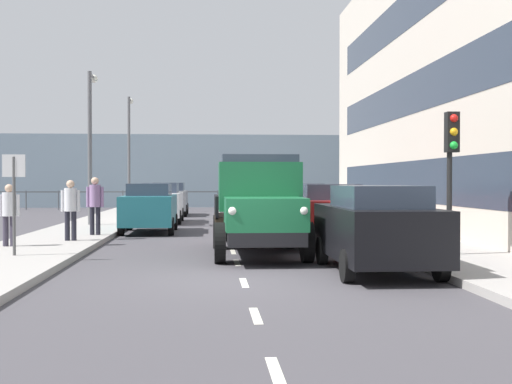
% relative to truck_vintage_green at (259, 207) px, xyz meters
% --- Properties ---
extents(ground_plane, '(80.00, 80.00, 0.00)m').
position_rel_truck_vintage_green_xyz_m(ground_plane, '(0.59, -6.69, -1.18)').
color(ground_plane, '#423F44').
extents(sidewalk_left, '(2.72, 41.27, 0.15)m').
position_rel_truck_vintage_green_xyz_m(sidewalk_left, '(-4.40, -6.69, -1.10)').
color(sidewalk_left, '#9E9993').
rests_on(sidewalk_left, ground_plane).
extents(sidewalk_right, '(2.72, 41.27, 0.15)m').
position_rel_truck_vintage_green_xyz_m(sidewalk_right, '(5.58, -6.69, -1.10)').
color(sidewalk_right, '#9E9993').
rests_on(sidewalk_right, ground_plane).
extents(road_centreline_markings, '(0.12, 38.24, 0.01)m').
position_rel_truck_vintage_green_xyz_m(road_centreline_markings, '(0.59, -6.39, -1.17)').
color(road_centreline_markings, silver).
rests_on(road_centreline_markings, ground_plane).
extents(sea_horizon, '(80.00, 0.80, 5.00)m').
position_rel_truck_vintage_green_xyz_m(sea_horizon, '(0.59, -30.32, 1.32)').
color(sea_horizon, gray).
rests_on(sea_horizon, ground_plane).
extents(seawall_railing, '(28.08, 0.08, 1.20)m').
position_rel_truck_vintage_green_xyz_m(seawall_railing, '(0.59, -26.72, -0.26)').
color(seawall_railing, '#4C5156').
rests_on(seawall_railing, ground_plane).
extents(truck_vintage_green, '(2.17, 5.64, 2.43)m').
position_rel_truck_vintage_green_xyz_m(truck_vintage_green, '(0.00, 0.00, 0.00)').
color(truck_vintage_green, black).
rests_on(truck_vintage_green, ground_plane).
extents(car_black_kerbside_near, '(1.89, 4.20, 1.72)m').
position_rel_truck_vintage_green_xyz_m(car_black_kerbside_near, '(-2.09, 3.00, -0.28)').
color(car_black_kerbside_near, black).
rests_on(car_black_kerbside_near, ground_plane).
extents(car_red_kerbside_1, '(1.89, 4.49, 1.72)m').
position_rel_truck_vintage_green_xyz_m(car_red_kerbside_1, '(-2.09, -2.65, -0.28)').
color(car_red_kerbside_1, '#B21E1E').
rests_on(car_red_kerbside_1, ground_plane).
extents(car_maroon_kerbside_2, '(1.86, 4.19, 1.72)m').
position_rel_truck_vintage_green_xyz_m(car_maroon_kerbside_2, '(-2.09, -8.27, -0.28)').
color(car_maroon_kerbside_2, maroon).
rests_on(car_maroon_kerbside_2, ground_plane).
extents(car_teal_oppositeside_0, '(1.83, 3.95, 1.72)m').
position_rel_truck_vintage_green_xyz_m(car_teal_oppositeside_0, '(3.27, -7.58, -0.28)').
color(car_teal_oppositeside_0, '#1E6670').
rests_on(car_teal_oppositeside_0, ground_plane).
extents(car_white_oppositeside_1, '(1.88, 4.18, 1.72)m').
position_rel_truck_vintage_green_xyz_m(car_white_oppositeside_1, '(3.27, -13.06, -0.28)').
color(car_white_oppositeside_1, white).
rests_on(car_white_oppositeside_1, ground_plane).
extents(car_grey_oppositeside_2, '(1.96, 3.91, 1.72)m').
position_rel_truck_vintage_green_xyz_m(car_grey_oppositeside_2, '(3.27, -19.17, -0.28)').
color(car_grey_oppositeside_2, slate).
rests_on(car_grey_oppositeside_2, ground_plane).
extents(pedestrian_couple_b, '(0.53, 0.34, 1.58)m').
position_rel_truck_vintage_green_xyz_m(pedestrian_couple_b, '(6.27, -1.42, -0.11)').
color(pedestrian_couple_b, '#383342').
rests_on(pedestrian_couple_b, sidewalk_right).
extents(pedestrian_near_railing, '(0.53, 0.34, 1.68)m').
position_rel_truck_vintage_green_xyz_m(pedestrian_near_railing, '(5.04, -2.94, -0.04)').
color(pedestrian_near_railing, black).
rests_on(pedestrian_near_railing, sidewalk_right).
extents(pedestrian_couple_a, '(0.53, 0.34, 1.77)m').
position_rel_truck_vintage_green_xyz_m(pedestrian_couple_a, '(4.69, -4.87, 0.02)').
color(pedestrian_couple_a, black).
rests_on(pedestrian_couple_a, sidewalk_right).
extents(traffic_light_near, '(0.28, 0.41, 3.20)m').
position_rel_truck_vintage_green_xyz_m(traffic_light_near, '(-4.21, 1.35, 1.29)').
color(traffic_light_near, black).
rests_on(traffic_light_near, sidewalk_left).
extents(lamp_post_promenade, '(0.32, 1.14, 5.83)m').
position_rel_truck_vintage_green_xyz_m(lamp_post_promenade, '(5.70, -9.96, 2.49)').
color(lamp_post_promenade, '#59595B').
rests_on(lamp_post_promenade, sidewalk_right).
extents(lamp_post_far, '(0.32, 1.14, 6.49)m').
position_rel_truck_vintage_green_xyz_m(lamp_post_far, '(5.74, -22.87, 2.83)').
color(lamp_post_far, '#59595B').
rests_on(lamp_post_far, sidewalk_right).
extents(street_sign, '(0.50, 0.07, 2.25)m').
position_rel_truck_vintage_green_xyz_m(street_sign, '(5.54, 0.74, 0.50)').
color(street_sign, '#4C4C4C').
rests_on(street_sign, sidewalk_right).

